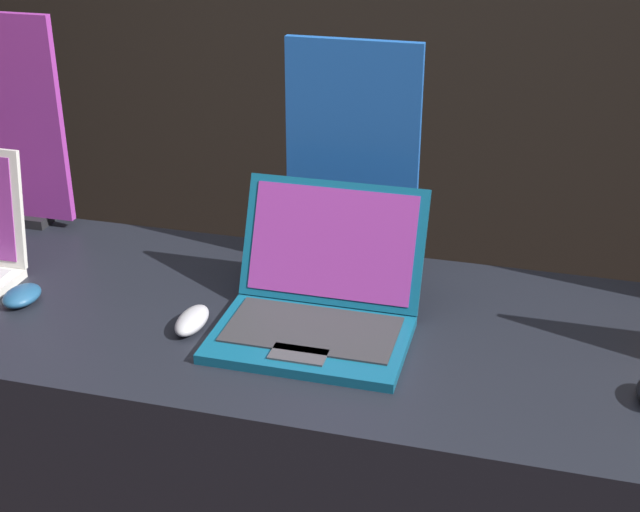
# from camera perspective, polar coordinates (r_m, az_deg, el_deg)

# --- Properties ---
(display_counter) EXTENTS (2.23, 0.71, 0.99)m
(display_counter) POSITION_cam_1_polar(r_m,az_deg,el_deg) (2.12, -0.30, -15.88)
(display_counter) COLOR black
(display_counter) RESTS_ON ground_plane
(mouse_front) EXTENTS (0.07, 0.10, 0.03)m
(mouse_front) POSITION_cam_1_polar(r_m,az_deg,el_deg) (2.00, -18.54, -2.42)
(mouse_front) COLOR navy
(mouse_front) RESTS_ON display_counter
(promo_stand_front) EXTENTS (0.33, 0.07, 0.53)m
(promo_stand_front) POSITION_cam_1_polar(r_m,az_deg,el_deg) (2.34, -19.61, 7.84)
(promo_stand_front) COLOR black
(promo_stand_front) RESTS_ON display_counter
(laptop_middle) EXTENTS (0.38, 0.37, 0.26)m
(laptop_middle) POSITION_cam_1_polar(r_m,az_deg,el_deg) (1.79, -0.06, -2.84)
(laptop_middle) COLOR #0F5170
(laptop_middle) RESTS_ON display_counter
(mouse_middle) EXTENTS (0.06, 0.12, 0.04)m
(mouse_middle) POSITION_cam_1_polar(r_m,az_deg,el_deg) (1.82, -8.19, -4.10)
(mouse_middle) COLOR #B2B2B7
(mouse_middle) RESTS_ON display_counter
(promo_stand_middle) EXTENTS (0.29, 0.07, 0.52)m
(promo_stand_middle) POSITION_cam_1_polar(r_m,az_deg,el_deg) (1.95, 2.06, 5.87)
(promo_stand_middle) COLOR black
(promo_stand_middle) RESTS_ON display_counter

